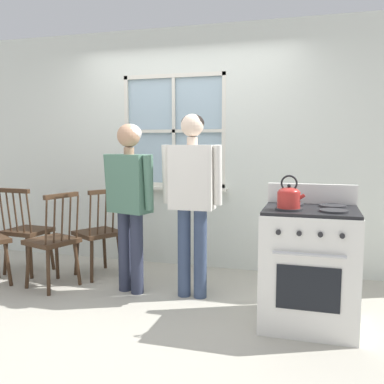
# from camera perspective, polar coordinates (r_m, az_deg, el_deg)

# --- Properties ---
(ground_plane) EXTENTS (16.00, 16.00, 0.00)m
(ground_plane) POSITION_cam_1_polar(r_m,az_deg,el_deg) (3.85, -6.81, -15.13)
(ground_plane) COLOR #B2AD9E
(wall_back) EXTENTS (6.40, 0.16, 2.70)m
(wall_back) POSITION_cam_1_polar(r_m,az_deg,el_deg) (4.89, -0.47, 5.57)
(wall_back) COLOR silver
(wall_back) RESTS_ON ground_plane
(chair_by_window) EXTENTS (0.56, 0.57, 0.95)m
(chair_by_window) POSITION_cam_1_polar(r_m,az_deg,el_deg) (4.68, -12.31, -5.49)
(chair_by_window) COLOR #3D2819
(chair_by_window) RESTS_ON ground_plane
(chair_near_wall) EXTENTS (0.45, 0.44, 0.95)m
(chair_near_wall) POSITION_cam_1_polar(r_m,az_deg,el_deg) (5.01, -21.20, -5.00)
(chair_near_wall) COLOR #3D2819
(chair_near_wall) RESTS_ON ground_plane
(chair_center_cluster) EXTENTS (0.52, 0.53, 0.95)m
(chair_center_cluster) POSITION_cam_1_polar(r_m,az_deg,el_deg) (4.43, -18.00, -6.38)
(chair_center_cluster) COLOR #3D2819
(chair_center_cluster) RESTS_ON ground_plane
(person_elderly_left) EXTENTS (0.56, 0.31, 1.60)m
(person_elderly_left) POSITION_cam_1_polar(r_m,az_deg,el_deg) (4.04, -8.32, 0.23)
(person_elderly_left) COLOR #2D3347
(person_elderly_left) RESTS_ON ground_plane
(person_teen_center) EXTENTS (0.55, 0.23, 1.68)m
(person_teen_center) POSITION_cam_1_polar(r_m,az_deg,el_deg) (3.86, 0.03, 0.60)
(person_teen_center) COLOR #384766
(person_teen_center) RESTS_ON ground_plane
(stove) EXTENTS (0.71, 0.68, 1.08)m
(stove) POSITION_cam_1_polar(r_m,az_deg,el_deg) (3.50, 15.34, -9.42)
(stove) COLOR white
(stove) RESTS_ON ground_plane
(kettle) EXTENTS (0.21, 0.17, 0.25)m
(kettle) POSITION_cam_1_polar(r_m,az_deg,el_deg) (3.26, 12.79, -0.61)
(kettle) COLOR red
(kettle) RESTS_ON stove
(potted_plant) EXTENTS (0.14, 0.14, 0.21)m
(potted_plant) POSITION_cam_1_polar(r_m,az_deg,el_deg) (4.85, -1.67, 1.42)
(potted_plant) COLOR beige
(potted_plant) RESTS_ON wall_back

